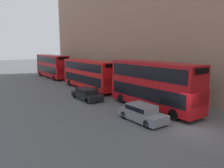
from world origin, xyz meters
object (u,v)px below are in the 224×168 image
Objects in this scene: bus_leading at (153,84)px; pedestrian at (100,82)px; bus_third_in_queue at (52,65)px; bus_second_in_queue at (89,73)px; car_dark_sedan at (142,112)px; car_hatchback at (87,94)px.

pedestrian is (2.16, 12.96, -1.78)m from bus_leading.
bus_third_in_queue is (0.00, 27.06, -0.09)m from bus_leading.
car_dark_sedan is (-3.40, -14.62, -1.54)m from bus_second_in_queue.
bus_leading is 13.26m from pedestrian.
bus_third_in_queue is (0.00, 14.49, 0.16)m from bus_second_in_queue.
car_hatchback is at bearing 90.00° from car_dark_sedan.
car_dark_sedan is 16.02m from pedestrian.
pedestrian is at bearing 80.54° from bus_leading.
pedestrian is (5.56, 5.83, 0.06)m from car_hatchback.
car_hatchback is at bearing -99.68° from bus_third_in_queue.
pedestrian is at bearing 46.36° from car_hatchback.
bus_third_in_queue is 6.88× the size of pedestrian.
pedestrian reaches higher than car_hatchback.
bus_second_in_queue is at bearing 57.97° from car_hatchback.
car_dark_sedan is 9.19m from car_hatchback.
bus_third_in_queue is 20.29m from car_hatchback.
car_hatchback is (-3.40, -19.93, -1.75)m from bus_third_in_queue.
bus_leading is 27.06m from bus_third_in_queue.
pedestrian is (5.56, 15.02, 0.00)m from car_dark_sedan.
pedestrian is at bearing 10.38° from bus_second_in_queue.
bus_leading is at bearing -64.50° from car_hatchback.
bus_leading is 0.92× the size of bus_third_in_queue.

